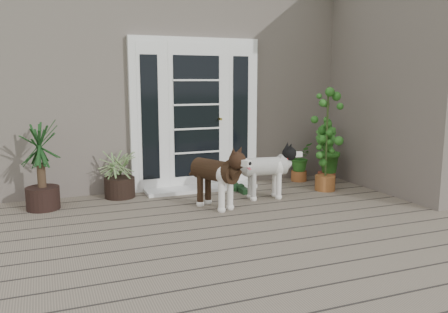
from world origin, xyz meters
name	(u,v)px	position (x,y,z in m)	size (l,w,h in m)	color
deck	(280,235)	(0.00, 0.40, 0.06)	(6.20, 4.60, 0.12)	#6B5B4C
house_main	(171,87)	(0.00, 4.65, 1.55)	(7.40, 4.00, 3.10)	#665E54
house_wing	(422,89)	(2.90, 1.50, 1.55)	(1.60, 2.40, 3.10)	#665E54
door_unit	(196,114)	(-0.20, 2.60, 1.19)	(1.90, 0.14, 2.15)	white
door_step	(201,188)	(-0.20, 2.40, 0.14)	(1.60, 0.40, 0.05)	white
brindle_dog	(215,181)	(-0.34, 1.44, 0.46)	(0.35, 0.82, 0.69)	#362213
white_dog	(265,175)	(0.43, 1.62, 0.44)	(0.33, 0.76, 0.64)	white
spider_plant	(119,171)	(-1.35, 2.40, 0.48)	(0.68, 0.68, 0.72)	#9BB871
yucca	(41,165)	(-2.31, 2.16, 0.66)	(0.75, 0.75, 1.09)	#113314
herb_a	(299,165)	(1.41, 2.40, 0.37)	(0.40, 0.40, 0.51)	#1B5F1D
herb_b	(327,161)	(1.75, 2.15, 0.45)	(0.44, 0.44, 0.66)	#24601B
herb_c	(356,159)	(2.35, 2.23, 0.44)	(0.41, 0.41, 0.64)	#225919
sapling	(327,138)	(1.44, 1.72, 0.88)	(0.45, 0.45, 1.52)	#21611B
clog_left	(243,189)	(0.29, 2.02, 0.17)	(0.14, 0.30, 0.09)	black
clog_right	(235,187)	(0.25, 2.22, 0.16)	(0.12, 0.26, 0.08)	#17391A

